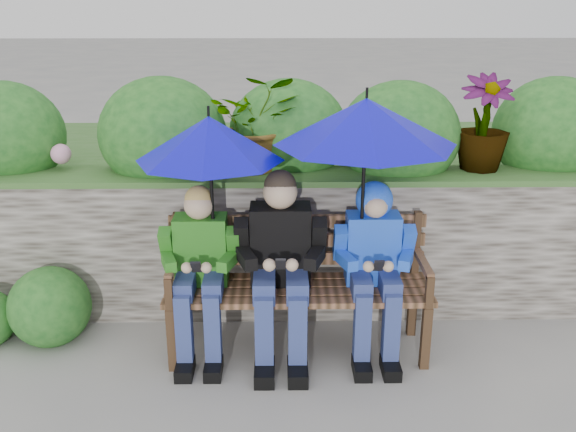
{
  "coord_description": "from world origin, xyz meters",
  "views": [
    {
      "loc": [
        -0.05,
        -3.49,
        2.21
      ],
      "look_at": [
        0.0,
        0.1,
        0.95
      ],
      "focal_mm": 40.0,
      "sensor_mm": 36.0,
      "label": 1
    }
  ],
  "objects_px": {
    "boy_left": "(200,265)",
    "boy_middle": "(281,259)",
    "umbrella_right": "(366,122)",
    "umbrella_left": "(209,139)",
    "park_bench": "(298,276)",
    "boy_right": "(374,256)"
  },
  "relations": [
    {
      "from": "boy_left",
      "to": "boy_middle",
      "type": "height_order",
      "value": "boy_middle"
    },
    {
      "from": "boy_middle",
      "to": "umbrella_right",
      "type": "height_order",
      "value": "umbrella_right"
    },
    {
      "from": "boy_left",
      "to": "umbrella_left",
      "type": "distance_m",
      "value": 0.79
    },
    {
      "from": "park_bench",
      "to": "umbrella_right",
      "type": "height_order",
      "value": "umbrella_right"
    },
    {
      "from": "umbrella_left",
      "to": "boy_middle",
      "type": "bearing_deg",
      "value": -9.26
    },
    {
      "from": "boy_left",
      "to": "boy_middle",
      "type": "xyz_separation_m",
      "value": [
        0.5,
        -0.01,
        0.04
      ]
    },
    {
      "from": "boy_middle",
      "to": "umbrella_left",
      "type": "relative_size",
      "value": 1.3
    },
    {
      "from": "boy_middle",
      "to": "boy_right",
      "type": "bearing_deg",
      "value": 2.06
    },
    {
      "from": "park_bench",
      "to": "umbrella_left",
      "type": "relative_size",
      "value": 1.81
    },
    {
      "from": "park_bench",
      "to": "umbrella_right",
      "type": "distance_m",
      "value": 1.07
    },
    {
      "from": "park_bench",
      "to": "boy_left",
      "type": "height_order",
      "value": "boy_left"
    },
    {
      "from": "boy_right",
      "to": "umbrella_left",
      "type": "height_order",
      "value": "umbrella_left"
    },
    {
      "from": "park_bench",
      "to": "boy_middle",
      "type": "xyz_separation_m",
      "value": [
        -0.11,
        -0.09,
        0.15
      ]
    },
    {
      "from": "park_bench",
      "to": "boy_right",
      "type": "distance_m",
      "value": 0.5
    },
    {
      "from": "boy_middle",
      "to": "umbrella_right",
      "type": "xyz_separation_m",
      "value": [
        0.5,
        0.04,
        0.84
      ]
    },
    {
      "from": "park_bench",
      "to": "boy_right",
      "type": "height_order",
      "value": "boy_right"
    },
    {
      "from": "park_bench",
      "to": "boy_middle",
      "type": "height_order",
      "value": "boy_middle"
    },
    {
      "from": "boy_right",
      "to": "boy_middle",
      "type": "bearing_deg",
      "value": -177.94
    },
    {
      "from": "park_bench",
      "to": "umbrella_left",
      "type": "xyz_separation_m",
      "value": [
        -0.53,
        -0.02,
        0.9
      ]
    },
    {
      "from": "park_bench",
      "to": "umbrella_right",
      "type": "xyz_separation_m",
      "value": [
        0.39,
        -0.05,
        1.0
      ]
    },
    {
      "from": "boy_left",
      "to": "boy_middle",
      "type": "bearing_deg",
      "value": -1.12
    },
    {
      "from": "boy_middle",
      "to": "umbrella_left",
      "type": "bearing_deg",
      "value": 170.74
    }
  ]
}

